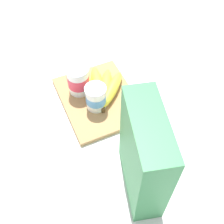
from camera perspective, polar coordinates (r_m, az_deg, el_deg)
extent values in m
plane|color=silver|center=(0.92, -2.71, 2.36)|extent=(2.40, 2.40, 0.00)
cube|color=#A37A4C|center=(0.91, -2.72, 2.65)|extent=(0.28, 0.23, 0.01)
cube|color=#38844C|center=(0.65, 6.41, -9.00)|extent=(0.21, 0.12, 0.28)
cylinder|color=white|center=(0.85, -3.27, 2.89)|extent=(0.06, 0.06, 0.08)
cylinder|color=#5193D1|center=(0.85, -3.27, 2.89)|extent=(0.06, 0.06, 0.03)
cylinder|color=silver|center=(0.82, -3.40, 4.72)|extent=(0.07, 0.07, 0.00)
cylinder|color=white|center=(0.90, -6.81, 6.43)|extent=(0.07, 0.07, 0.09)
cylinder|color=#DB384C|center=(0.90, -6.81, 6.43)|extent=(0.07, 0.07, 0.04)
cylinder|color=silver|center=(0.86, -7.11, 8.64)|extent=(0.07, 0.07, 0.00)
ellipsoid|color=yellow|center=(0.90, 0.05, 4.62)|extent=(0.14, 0.14, 0.04)
ellipsoid|color=yellow|center=(0.91, -1.30, 4.94)|extent=(0.16, 0.11, 0.04)
ellipsoid|color=yellow|center=(0.91, -2.81, 5.25)|extent=(0.18, 0.08, 0.04)
ellipsoid|color=yellow|center=(0.90, -4.06, 4.47)|extent=(0.16, 0.04, 0.04)
cylinder|color=brown|center=(0.86, -1.81, 0.52)|extent=(0.01, 0.01, 0.02)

